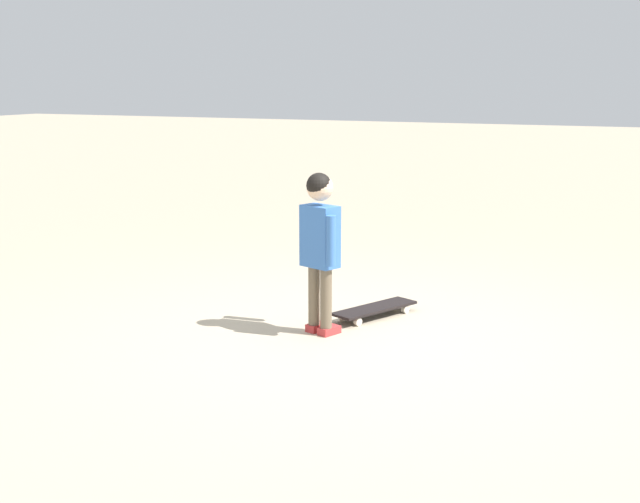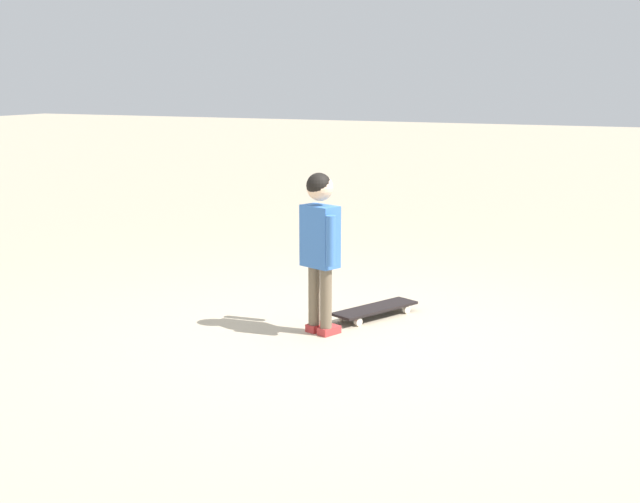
# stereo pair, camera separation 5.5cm
# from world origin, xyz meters

# --- Properties ---
(ground_plane) EXTENTS (50.00, 50.00, 0.00)m
(ground_plane) POSITION_xyz_m (0.00, 0.00, 0.00)
(ground_plane) COLOR tan
(child_person) EXTENTS (0.29, 0.32, 1.06)m
(child_person) POSITION_xyz_m (-0.28, 0.07, 0.66)
(child_person) COLOR brown
(child_person) RESTS_ON ground
(skateboard) EXTENTS (0.45, 0.69, 0.07)m
(skateboard) POSITION_xyz_m (-0.08, 0.58, 0.06)
(skateboard) COLOR black
(skateboard) RESTS_ON ground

